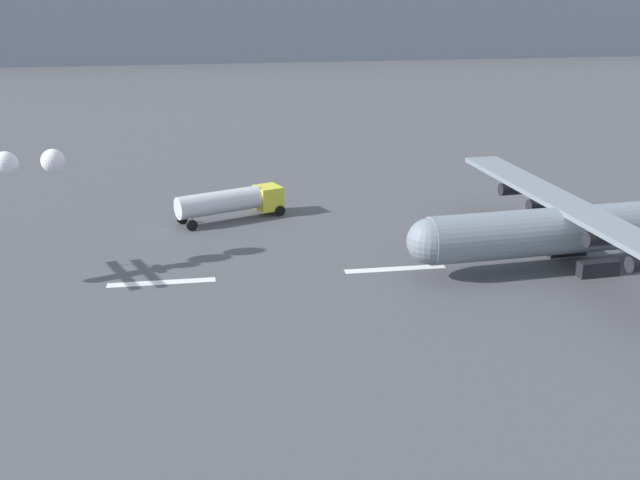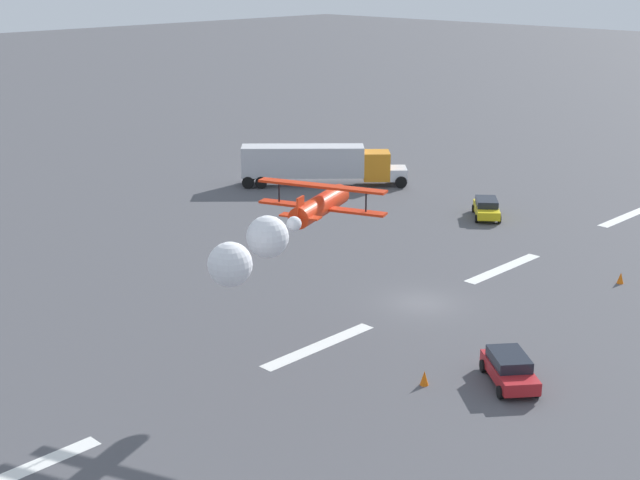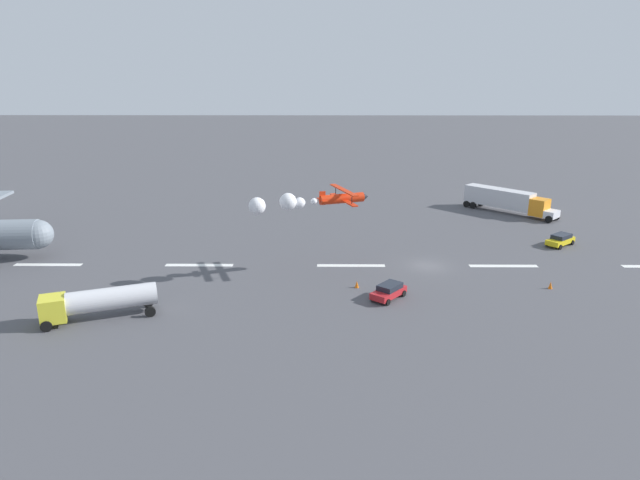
{
  "view_description": "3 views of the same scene",
  "coord_description": "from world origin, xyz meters",
  "px_view_note": "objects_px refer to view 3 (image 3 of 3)",
  "views": [
    {
      "loc": [
        29.86,
        -56.48,
        22.35
      ],
      "look_at": [
        38.92,
        0.0,
        2.71
      ],
      "focal_mm": 44.79,
      "sensor_mm": 36.0,
      "label": 1
    },
    {
      "loc": [
        40.85,
        31.17,
        19.99
      ],
      "look_at": [
        10.19,
        1.25,
        6.59
      ],
      "focal_mm": 50.21,
      "sensor_mm": 36.0,
      "label": 2
    },
    {
      "loc": [
        12.13,
        62.72,
        22.32
      ],
      "look_at": [
        12.65,
        -2.02,
        2.53
      ],
      "focal_mm": 31.68,
      "sensor_mm": 36.0,
      "label": 3
    }
  ],
  "objects_px": {
    "followme_car_yellow": "(561,240)",
    "traffic_cone_near": "(550,285)",
    "semi_truck_orange": "(507,200)",
    "fuel_tanker_truck": "(98,301)",
    "stunt_biplane_red": "(301,202)",
    "traffic_cone_far": "(357,284)",
    "airport_staff_sedan": "(389,291)"
  },
  "relations": [
    {
      "from": "fuel_tanker_truck",
      "to": "traffic_cone_far",
      "type": "xyz_separation_m",
      "value": [
        -24.31,
        -7.94,
        -1.38
      ]
    },
    {
      "from": "traffic_cone_near",
      "to": "airport_staff_sedan",
      "type": "bearing_deg",
      "value": 9.06
    },
    {
      "from": "followme_car_yellow",
      "to": "traffic_cone_far",
      "type": "distance_m",
      "value": 31.36
    },
    {
      "from": "stunt_biplane_red",
      "to": "traffic_cone_near",
      "type": "xyz_separation_m",
      "value": [
        -26.41,
        3.96,
        -8.08
      ]
    },
    {
      "from": "followme_car_yellow",
      "to": "airport_staff_sedan",
      "type": "height_order",
      "value": "same"
    },
    {
      "from": "airport_staff_sedan",
      "to": "fuel_tanker_truck",
      "type": "bearing_deg",
      "value": 10.48
    },
    {
      "from": "semi_truck_orange",
      "to": "airport_staff_sedan",
      "type": "distance_m",
      "value": 42.1
    },
    {
      "from": "semi_truck_orange",
      "to": "fuel_tanker_truck",
      "type": "height_order",
      "value": "semi_truck_orange"
    },
    {
      "from": "fuel_tanker_truck",
      "to": "traffic_cone_far",
      "type": "bearing_deg",
      "value": -161.92
    },
    {
      "from": "semi_truck_orange",
      "to": "traffic_cone_near",
      "type": "relative_size",
      "value": 16.99
    },
    {
      "from": "stunt_biplane_red",
      "to": "fuel_tanker_truck",
      "type": "relative_size",
      "value": 1.27
    },
    {
      "from": "stunt_biplane_red",
      "to": "traffic_cone_far",
      "type": "relative_size",
      "value": 17.54
    },
    {
      "from": "semi_truck_orange",
      "to": "followme_car_yellow",
      "type": "distance_m",
      "value": 17.61
    },
    {
      "from": "stunt_biplane_red",
      "to": "traffic_cone_far",
      "type": "distance_m",
      "value": 10.77
    },
    {
      "from": "fuel_tanker_truck",
      "to": "traffic_cone_far",
      "type": "relative_size",
      "value": 13.77
    },
    {
      "from": "semi_truck_orange",
      "to": "fuel_tanker_truck",
      "type": "distance_m",
      "value": 64.4
    },
    {
      "from": "airport_staff_sedan",
      "to": "stunt_biplane_red",
      "type": "bearing_deg",
      "value": -36.61
    },
    {
      "from": "followme_car_yellow",
      "to": "airport_staff_sedan",
      "type": "distance_m",
      "value": 30.31
    },
    {
      "from": "stunt_biplane_red",
      "to": "fuel_tanker_truck",
      "type": "distance_m",
      "value": 22.79
    },
    {
      "from": "followme_car_yellow",
      "to": "traffic_cone_near",
      "type": "height_order",
      "value": "followme_car_yellow"
    },
    {
      "from": "followme_car_yellow",
      "to": "fuel_tanker_truck",
      "type": "bearing_deg",
      "value": 23.95
    },
    {
      "from": "followme_car_yellow",
      "to": "traffic_cone_near",
      "type": "relative_size",
      "value": 6.07
    },
    {
      "from": "semi_truck_orange",
      "to": "traffic_cone_near",
      "type": "height_order",
      "value": "semi_truck_orange"
    },
    {
      "from": "stunt_biplane_red",
      "to": "traffic_cone_far",
      "type": "xyz_separation_m",
      "value": [
        -5.99,
        3.85,
        -8.08
      ]
    },
    {
      "from": "fuel_tanker_truck",
      "to": "traffic_cone_near",
      "type": "distance_m",
      "value": 45.44
    },
    {
      "from": "airport_staff_sedan",
      "to": "traffic_cone_far",
      "type": "height_order",
      "value": "airport_staff_sedan"
    },
    {
      "from": "stunt_biplane_red",
      "to": "semi_truck_orange",
      "type": "relative_size",
      "value": 1.03
    },
    {
      "from": "fuel_tanker_truck",
      "to": "followme_car_yellow",
      "type": "bearing_deg",
      "value": -156.05
    },
    {
      "from": "stunt_biplane_red",
      "to": "airport_staff_sedan",
      "type": "distance_m",
      "value": 13.63
    },
    {
      "from": "stunt_biplane_red",
      "to": "fuel_tanker_truck",
      "type": "bearing_deg",
      "value": 32.76
    },
    {
      "from": "followme_car_yellow",
      "to": "airport_staff_sedan",
      "type": "relative_size",
      "value": 1.04
    },
    {
      "from": "followme_car_yellow",
      "to": "traffic_cone_near",
      "type": "bearing_deg",
      "value": 65.03
    }
  ]
}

